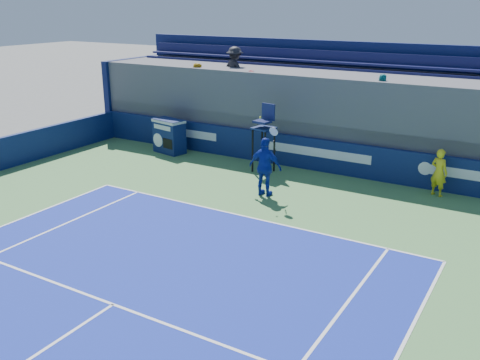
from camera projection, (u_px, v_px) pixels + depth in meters
The scene contains 6 objects.
ball_person at pixel (439, 172), 16.92m from camera, with size 0.56×0.37×1.54m, color yellow.
back_hoarding at pixel (318, 155), 19.50m from camera, with size 20.40×0.21×1.20m.
match_clock at pixel (169, 135), 21.80m from camera, with size 1.43×0.96×1.40m.
umpire_chair at pixel (264, 131), 19.12m from camera, with size 0.80×0.80×2.48m.
tennis_player at pixel (265, 167), 16.87m from camera, with size 1.12×0.48×2.57m.
stadium_seating at pixel (340, 112), 20.78m from camera, with size 21.00×4.05×4.40m.
Camera 1 is at (7.15, -0.50, 5.93)m, focal length 40.00 mm.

